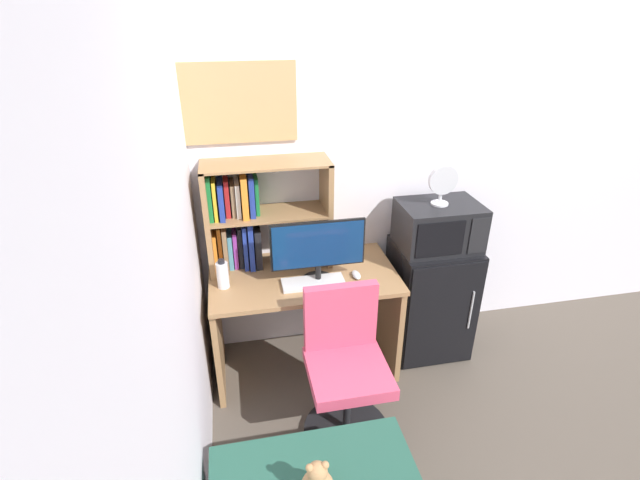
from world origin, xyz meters
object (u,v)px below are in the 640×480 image
monitor (318,249)px  microwave (439,226)px  desk_chair (345,375)px  mini_fridge (430,298)px  wall_corkboard (234,103)px  water_bottle (223,275)px  hutch_bookshelf (249,216)px  desk_fan (443,183)px  keyboard (313,283)px  computer_mouse (356,275)px

monitor → microwave: monitor is taller
monitor → desk_chair: monitor is taller
mini_fridge → wall_corkboard: wall_corkboard is taller
water_bottle → hutch_bookshelf: bearing=51.8°
hutch_bookshelf → monitor: (0.38, -0.29, -0.12)m
desk_fan → wall_corkboard: wall_corkboard is taller
keyboard → desk_chair: (0.10, -0.45, -0.34)m
hutch_bookshelf → computer_mouse: size_ratio=7.36×
wall_corkboard → desk_chair: bearing=-62.0°
keyboard → water_bottle: bearing=171.9°
monitor → water_bottle: monitor is taller
microwave → hutch_bookshelf: bearing=172.4°
computer_mouse → microwave: microwave is taller
computer_mouse → water_bottle: (-0.82, 0.05, 0.07)m
hutch_bookshelf → monitor: bearing=-37.5°
hutch_bookshelf → mini_fridge: (1.21, -0.16, -0.67)m
mini_fridge → wall_corkboard: 1.85m
keyboard → wall_corkboard: wall_corkboard is taller
computer_mouse → desk_chair: size_ratio=0.12×
keyboard → computer_mouse: computer_mouse is taller
monitor → microwave: 0.84m
computer_mouse → monitor: bearing=179.7°
monitor → desk_fan: (0.81, 0.12, 0.31)m
computer_mouse → desk_chair: bearing=-110.9°
computer_mouse → water_bottle: 0.82m
water_bottle → mini_fridge: water_bottle is taller
monitor → computer_mouse: size_ratio=5.44×
monitor → water_bottle: bearing=175.4°
keyboard → hutch_bookshelf: bearing=136.9°
mini_fridge → microwave: 0.56m
computer_mouse → mini_fridge: 0.69m
desk_chair → wall_corkboard: bearing=118.0°
wall_corkboard → monitor: bearing=-44.7°
water_bottle → computer_mouse: bearing=-3.3°
keyboard → mini_fridge: (0.86, 0.16, -0.33)m
computer_mouse → microwave: size_ratio=0.20×
monitor → hutch_bookshelf: bearing=142.5°
microwave → desk_chair: microwave is taller
hutch_bookshelf → keyboard: size_ratio=2.03×
monitor → desk_chair: 0.74m
keyboard → microwave: 0.91m
keyboard → microwave: (0.86, 0.16, 0.23)m
microwave → keyboard: bearing=-169.4°
hutch_bookshelf → wall_corkboard: (-0.04, 0.12, 0.66)m
desk_fan → hutch_bookshelf: bearing=172.0°
water_bottle → desk_chair: water_bottle is taller
keyboard → desk_chair: 0.58m
hutch_bookshelf → wall_corkboard: wall_corkboard is taller
hutch_bookshelf → microwave: (1.21, -0.16, -0.11)m
desk_chair → monitor: bearing=97.1°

